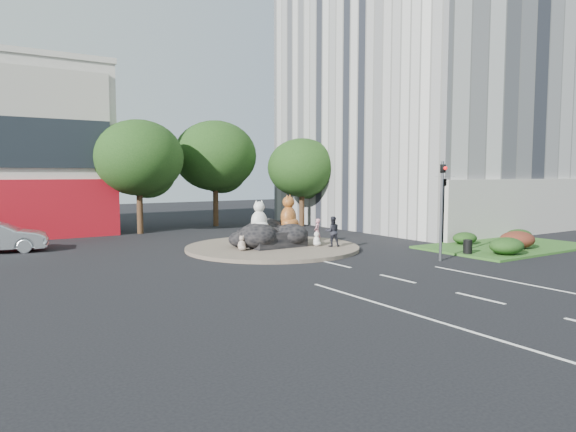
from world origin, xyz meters
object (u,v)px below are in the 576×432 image
pedestrian_pink (317,232)px  kitten_calico (242,243)px  cat_white (259,216)px  cat_tabby (288,212)px  litter_bin (468,247)px  pedestrian_dark (332,232)px  kitten_white (317,239)px

pedestrian_pink → kitten_calico: bearing=-45.2°
cat_white → cat_tabby: cat_tabby is taller
cat_tabby → kitten_calico: size_ratio=2.41×
kitten_calico → litter_bin: (9.84, -7.08, -0.13)m
litter_bin → pedestrian_dark: bearing=130.2°
cat_tabby → kitten_white: bearing=-86.6°
kitten_calico → kitten_white: 4.53m
kitten_calico → cat_tabby: bearing=38.3°
pedestrian_pink → cat_white: bearing=-53.6°
cat_white → pedestrian_dark: 4.31m
pedestrian_pink → pedestrian_dark: bearing=62.2°
kitten_white → pedestrian_dark: size_ratio=0.50×
kitten_calico → litter_bin: size_ratio=1.14×
pedestrian_pink → pedestrian_dark: 1.15m
cat_tabby → pedestrian_pink: size_ratio=1.35×
cat_tabby → litter_bin: cat_tabby is taller
cat_white → cat_tabby: 2.09m
pedestrian_dark → cat_tabby: bearing=-26.1°
kitten_white → kitten_calico: bearing=122.2°
pedestrian_dark → litter_bin: size_ratio=2.32×
kitten_calico → pedestrian_dark: (5.09, -1.47, 0.44)m
kitten_calico → pedestrian_pink: 4.85m
pedestrian_dark → litter_bin: (4.75, -5.61, -0.57)m
cat_tabby → pedestrian_pink: (1.41, -0.93, -1.17)m
kitten_calico → pedestrian_pink: pedestrian_pink is taller
kitten_white → cat_tabby: bearing=79.4°
cat_white → pedestrian_pink: cat_white is taller
kitten_calico → kitten_white: bearing=18.6°
pedestrian_dark → litter_bin: 7.37m
cat_white → cat_tabby: size_ratio=0.88×
kitten_white → pedestrian_dark: bearing=-94.5°
litter_bin → cat_white: bearing=138.6°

